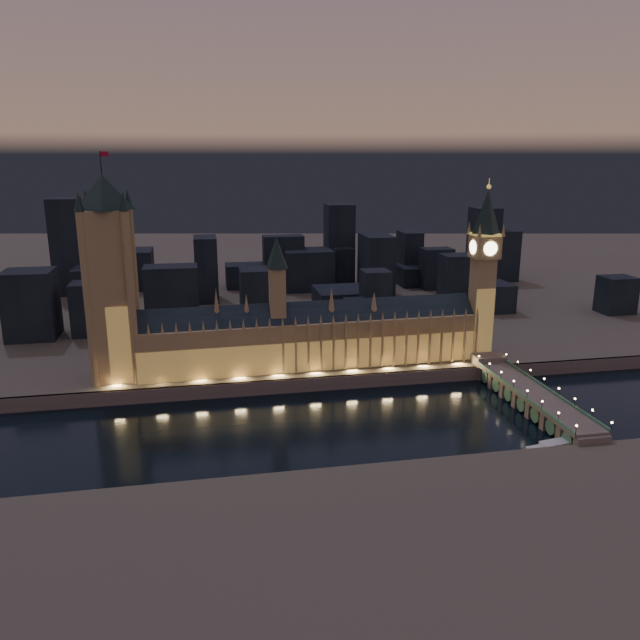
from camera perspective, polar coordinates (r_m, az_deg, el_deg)
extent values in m
plane|color=black|center=(322.15, 0.99, -9.08)|extent=(2000.00, 2000.00, 0.00)
cube|color=#4D4443|center=(820.13, -6.53, 5.91)|extent=(2000.00, 960.00, 8.00)
cube|color=#585547|center=(357.83, -0.36, -5.88)|extent=(2000.00, 2.50, 8.00)
cube|color=#987A56|center=(371.76, -0.77, -2.14)|extent=(200.57, 26.87, 28.00)
cube|color=#AC833E|center=(363.66, -0.49, -3.36)|extent=(200.00, 0.50, 18.00)
cube|color=black|center=(367.13, -0.78, 0.40)|extent=(200.44, 23.13, 16.26)
cube|color=#987A56|center=(361.22, -3.92, 2.24)|extent=(9.00, 9.00, 32.00)
cone|color=black|center=(356.58, -3.99, 6.17)|extent=(13.00, 13.00, 18.00)
cube|color=#987A56|center=(358.41, -16.43, -3.43)|extent=(1.20, 1.20, 28.00)
cone|color=#987A56|center=(354.19, -16.63, -0.78)|extent=(2.00, 2.00, 6.00)
cube|color=#987A56|center=(357.70, -15.25, -3.37)|extent=(1.20, 1.20, 28.00)
cone|color=#987A56|center=(353.47, -15.43, -0.73)|extent=(2.00, 2.00, 6.00)
cube|color=#987A56|center=(357.15, -14.07, -3.32)|extent=(1.20, 1.20, 28.00)
cone|color=#987A56|center=(352.91, -14.24, -0.67)|extent=(2.00, 2.00, 6.00)
cube|color=#987A56|center=(356.75, -12.88, -3.27)|extent=(1.20, 1.20, 28.00)
cone|color=#987A56|center=(352.51, -13.04, -0.61)|extent=(2.00, 2.00, 6.00)
cube|color=#987A56|center=(356.50, -11.69, -3.21)|extent=(1.20, 1.20, 28.00)
cone|color=#987A56|center=(352.26, -11.83, -0.55)|extent=(2.00, 2.00, 6.00)
cube|color=#987A56|center=(356.41, -10.50, -3.15)|extent=(1.20, 1.20, 28.00)
cone|color=#987A56|center=(352.17, -10.63, -0.49)|extent=(2.00, 2.00, 6.00)
cube|color=#987A56|center=(356.47, -9.31, -3.10)|extent=(1.20, 1.20, 28.00)
cone|color=#987A56|center=(352.23, -9.43, -0.44)|extent=(2.00, 2.00, 6.00)
cube|color=#987A56|center=(356.69, -8.12, -3.04)|extent=(1.20, 1.20, 28.00)
cone|color=#987A56|center=(352.44, -8.22, -0.38)|extent=(2.00, 2.00, 6.00)
cube|color=#987A56|center=(357.06, -6.93, -2.98)|extent=(1.20, 1.20, 28.00)
cone|color=#987A56|center=(352.82, -7.02, -0.32)|extent=(2.00, 2.00, 6.00)
cube|color=#987A56|center=(357.58, -5.75, -2.91)|extent=(1.20, 1.20, 28.00)
cone|color=#987A56|center=(353.35, -5.83, -0.26)|extent=(2.00, 2.00, 6.00)
cube|color=#987A56|center=(358.25, -4.56, -2.85)|extent=(1.20, 1.20, 28.00)
cone|color=#987A56|center=(354.03, -4.63, -0.20)|extent=(2.00, 2.00, 6.00)
cube|color=#987A56|center=(359.08, -3.39, -2.79)|extent=(1.20, 1.20, 28.00)
cone|color=#987A56|center=(354.86, -3.44, -0.14)|extent=(2.00, 2.00, 6.00)
cube|color=#987A56|center=(360.05, -2.22, -2.72)|extent=(1.20, 1.20, 28.00)
cone|color=#987A56|center=(355.85, -2.26, -0.08)|extent=(2.00, 2.00, 6.00)
cube|color=#987A56|center=(361.18, -1.06, -2.66)|extent=(1.20, 1.20, 28.00)
cone|color=#987A56|center=(356.99, -1.09, -0.02)|extent=(2.00, 2.00, 6.00)
cube|color=#987A56|center=(362.45, 0.10, -2.59)|extent=(1.20, 1.20, 28.00)
cone|color=#987A56|center=(358.28, 0.08, 0.03)|extent=(2.00, 2.00, 6.00)
cube|color=#987A56|center=(363.87, 1.24, -2.52)|extent=(1.20, 1.20, 28.00)
cone|color=#987A56|center=(359.71, 1.24, 0.09)|extent=(2.00, 2.00, 6.00)
cube|color=#987A56|center=(365.44, 2.38, -2.46)|extent=(1.20, 1.20, 28.00)
cone|color=#987A56|center=(361.30, 2.39, 0.15)|extent=(2.00, 2.00, 6.00)
cube|color=#987A56|center=(367.14, 3.51, -2.39)|extent=(1.20, 1.20, 28.00)
cone|color=#987A56|center=(363.02, 3.53, 0.20)|extent=(2.00, 2.00, 6.00)
cube|color=#987A56|center=(368.99, 4.62, -2.32)|extent=(1.20, 1.20, 28.00)
cone|color=#987A56|center=(364.89, 4.65, 0.26)|extent=(2.00, 2.00, 6.00)
cube|color=#987A56|center=(370.98, 5.73, -2.25)|extent=(1.20, 1.20, 28.00)
cone|color=#987A56|center=(366.90, 5.77, 0.31)|extent=(2.00, 2.00, 6.00)
cube|color=#987A56|center=(373.10, 6.82, -2.18)|extent=(1.20, 1.20, 28.00)
cone|color=#987A56|center=(369.05, 6.87, 0.37)|extent=(2.00, 2.00, 6.00)
cube|color=#987A56|center=(375.36, 7.90, -2.12)|extent=(1.20, 1.20, 28.00)
cone|color=#987A56|center=(371.33, 7.96, 0.42)|extent=(2.00, 2.00, 6.00)
cube|color=#987A56|center=(377.75, 8.96, -2.05)|extent=(1.20, 1.20, 28.00)
cone|color=#987A56|center=(373.75, 9.04, 0.47)|extent=(2.00, 2.00, 6.00)
cube|color=#987A56|center=(380.27, 10.01, -1.98)|extent=(1.20, 1.20, 28.00)
cone|color=#987A56|center=(376.29, 10.10, 0.52)|extent=(2.00, 2.00, 6.00)
cube|color=#987A56|center=(382.91, 11.05, -1.91)|extent=(1.20, 1.20, 28.00)
cone|color=#987A56|center=(378.96, 11.14, 0.58)|extent=(2.00, 2.00, 6.00)
cube|color=#987A56|center=(385.68, 12.07, -1.84)|extent=(1.20, 1.20, 28.00)
cone|color=#987A56|center=(381.76, 12.18, 0.63)|extent=(2.00, 2.00, 6.00)
cube|color=#987A56|center=(388.57, 13.08, -1.78)|extent=(1.20, 1.20, 28.00)
cone|color=#987A56|center=(384.68, 13.19, 0.67)|extent=(2.00, 2.00, 6.00)
cube|color=#987A56|center=(391.58, 14.07, -1.71)|extent=(1.20, 1.20, 28.00)
cone|color=#987A56|center=(387.72, 14.19, 0.72)|extent=(2.00, 2.00, 6.00)
cone|color=#987A56|center=(359.49, -9.45, 1.52)|extent=(4.40, 4.40, 18.00)
cone|color=#987A56|center=(360.69, -6.74, 1.34)|extent=(4.40, 4.40, 14.00)
cone|color=#987A56|center=(367.22, 1.06, 1.85)|extent=(4.40, 4.40, 16.00)
cone|color=#987A56|center=(373.79, 4.96, 1.71)|extent=(4.40, 4.40, 12.00)
cube|color=#987A56|center=(361.37, -18.44, 2.05)|extent=(24.58, 24.58, 94.66)
cube|color=#AC833E|center=(356.86, -18.33, -2.31)|extent=(22.00, 0.50, 44.00)
cone|color=black|center=(353.88, -19.20, 10.97)|extent=(31.68, 31.68, 18.00)
cylinder|color=black|center=(353.38, -19.41, 13.39)|extent=(0.50, 0.50, 12.00)
cube|color=#AF0B2D|center=(353.06, -19.11, 14.15)|extent=(4.00, 0.15, 2.50)
cylinder|color=#987A56|center=(352.43, -20.43, 1.56)|extent=(4.40, 4.40, 94.66)
cone|color=black|center=(345.00, -21.22, 10.05)|extent=(5.20, 5.20, 10.00)
cylinder|color=#987A56|center=(373.64, -19.91, 2.33)|extent=(4.40, 4.40, 94.66)
cone|color=black|center=(366.64, -20.64, 10.33)|extent=(5.20, 5.20, 10.00)
cylinder|color=#987A56|center=(349.36, -16.88, 1.75)|extent=(4.40, 4.40, 94.66)
cone|color=black|center=(341.86, -17.54, 10.32)|extent=(5.20, 5.20, 10.00)
cylinder|color=#987A56|center=(370.74, -16.55, 2.51)|extent=(4.40, 4.40, 94.66)
cone|color=black|center=(363.68, -17.17, 10.59)|extent=(5.20, 5.20, 10.00)
cube|color=#987A56|center=(399.33, 14.48, 1.11)|extent=(12.32, 12.32, 62.00)
cube|color=#AC833E|center=(396.11, 14.77, -0.36)|extent=(12.00, 0.50, 44.00)
cube|color=#987A56|center=(392.34, 14.84, 6.49)|extent=(15.00, 15.00, 13.77)
cube|color=#F2C64C|center=(391.38, 14.91, 7.57)|extent=(15.75, 15.75, 1.20)
cone|color=black|center=(390.00, 15.04, 9.55)|extent=(18.00, 18.00, 26.00)
sphere|color=#F2C64C|center=(389.04, 15.19, 11.68)|extent=(2.80, 2.80, 2.80)
cylinder|color=#F2C64C|center=(388.93, 15.22, 12.04)|extent=(0.40, 0.40, 5.00)
cylinder|color=#FFF2BF|center=(385.45, 15.33, 6.31)|extent=(8.40, 0.50, 8.40)
cylinder|color=#FFF2BF|center=(399.27, 14.36, 6.66)|extent=(8.40, 0.50, 8.40)
cylinder|color=#FFF2BF|center=(389.07, 13.80, 6.49)|extent=(0.50, 8.40, 8.40)
cylinder|color=#FFF2BF|center=(395.74, 15.86, 6.49)|extent=(0.50, 8.40, 8.40)
cone|color=#987A56|center=(381.05, 14.40, 7.94)|extent=(2.60, 2.60, 8.00)
cone|color=#987A56|center=(394.59, 13.48, 8.22)|extent=(2.60, 2.60, 8.00)
cone|color=#987A56|center=(387.65, 16.43, 7.91)|extent=(2.60, 2.60, 8.00)
cone|color=#987A56|center=(400.96, 15.46, 8.19)|extent=(2.60, 2.60, 8.00)
cube|color=#585547|center=(346.81, 19.07, -6.46)|extent=(18.29, 100.00, 1.60)
cube|color=#386858|center=(342.17, 17.81, -6.39)|extent=(0.80, 100.00, 1.60)
cube|color=#386858|center=(350.65, 20.34, -6.09)|extent=(0.80, 100.00, 1.60)
cube|color=#585547|center=(392.50, 15.13, -3.77)|extent=(18.29, 12.00, 9.50)
cube|color=#585547|center=(310.26, 23.58, -10.51)|extent=(16.46, 4.00, 9.50)
cylinder|color=black|center=(302.25, 22.36, -9.32)|extent=(0.30, 0.30, 4.40)
sphere|color=#FFD88C|center=(301.36, 22.40, -8.92)|extent=(1.00, 1.00, 1.00)
cylinder|color=black|center=(311.83, 25.09, -8.88)|extent=(0.30, 0.30, 4.40)
sphere|color=#FFD88C|center=(310.96, 25.14, -8.49)|extent=(1.00, 1.00, 1.00)
cube|color=#585547|center=(320.90, 22.15, -9.51)|extent=(16.46, 4.00, 9.50)
cylinder|color=black|center=(313.16, 20.95, -8.33)|extent=(0.30, 0.30, 4.40)
sphere|color=#FFD88C|center=(312.30, 20.98, -7.94)|extent=(1.00, 1.00, 1.00)
cylinder|color=black|center=(322.42, 23.62, -7.93)|extent=(0.30, 0.30, 4.40)
sphere|color=#FFD88C|center=(321.58, 23.66, -7.56)|extent=(1.00, 1.00, 1.00)
cube|color=#585547|center=(331.82, 20.83, -8.56)|extent=(16.46, 4.00, 9.50)
cylinder|color=black|center=(324.34, 19.63, -7.40)|extent=(0.30, 0.30, 4.40)
sphere|color=#FFD88C|center=(323.51, 19.67, -7.02)|extent=(1.00, 1.00, 1.00)
cylinder|color=black|center=(333.28, 22.25, -7.05)|extent=(0.30, 0.30, 4.40)
sphere|color=#FFD88C|center=(332.47, 22.29, -6.68)|extent=(1.00, 1.00, 1.00)
cube|color=#585547|center=(342.98, 19.59, -7.67)|extent=(16.46, 4.00, 9.50)
cylinder|color=black|center=(335.75, 18.41, -6.52)|extent=(0.30, 0.30, 4.40)
sphere|color=#FFD88C|center=(334.95, 18.45, -6.16)|extent=(1.00, 1.00, 1.00)
cylinder|color=black|center=(344.40, 20.97, -6.22)|extent=(0.30, 0.30, 4.40)
sphere|color=#FFD88C|center=(343.61, 21.01, -5.86)|extent=(1.00, 1.00, 1.00)
cube|color=#585547|center=(354.37, 18.43, -6.83)|extent=(16.46, 4.00, 9.50)
cylinder|color=black|center=(347.38, 17.28, -5.70)|extent=(0.30, 0.30, 4.40)
sphere|color=#FFD88C|center=(346.60, 17.31, -5.35)|extent=(1.00, 1.00, 1.00)
cylinder|color=black|center=(355.74, 19.78, -5.43)|extent=(0.30, 0.30, 4.40)
sphere|color=#FFD88C|center=(354.98, 19.81, -5.08)|extent=(1.00, 1.00, 1.00)
cube|color=#585547|center=(365.96, 17.36, -6.05)|extent=(16.46, 4.00, 9.50)
cylinder|color=black|center=(359.19, 16.22, -4.94)|extent=(0.30, 0.30, 4.40)
sphere|color=#FFD88C|center=(358.44, 16.25, -4.59)|extent=(1.00, 1.00, 1.00)
cylinder|color=black|center=(367.29, 18.66, -4.70)|extent=(0.30, 0.30, 4.40)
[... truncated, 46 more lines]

